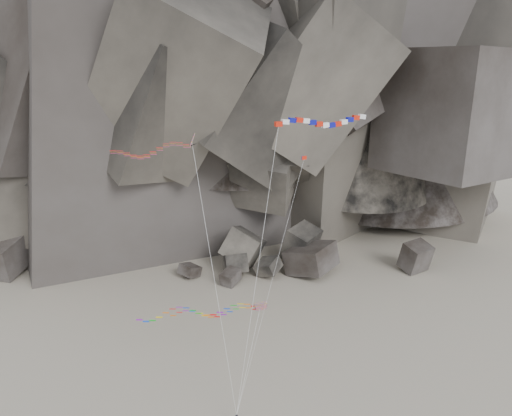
{
  "coord_description": "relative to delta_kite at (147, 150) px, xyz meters",
  "views": [
    {
      "loc": [
        -3.22,
        -47.1,
        37.13
      ],
      "look_at": [
        1.86,
        6.0,
        20.69
      ],
      "focal_mm": 35.0,
      "sensor_mm": 36.0,
      "label": 1
    }
  ],
  "objects": [
    {
      "name": "banner_kite",
      "position": [
        16.68,
        0.59,
        2.21
      ],
      "size": [
        13.74,
        6.78,
        29.93
      ],
      "rotation": [
        0.0,
        0.0,
        0.27
      ],
      "color": "red",
      "rests_on": "ground"
    },
    {
      "name": "ground",
      "position": [
        8.99,
        -0.17,
        -28.49
      ],
      "size": [
        260.0,
        260.0,
        0.0
      ],
      "primitive_type": "plane",
      "color": "gray",
      "rests_on": "ground"
    },
    {
      "name": "pennant_kite",
      "position": [
        14.04,
        2.02,
        -7.17
      ],
      "size": [
        8.22,
        8.42,
        25.4
      ],
      "rotation": [
        0.0,
        0.0,
        0.51
      ],
      "color": "red",
      "rests_on": "ground"
    },
    {
      "name": "boulder_field",
      "position": [
        9.04,
        35.08,
        -26.08
      ],
      "size": [
        78.56,
        15.88,
        8.74
      ],
      "color": "#47423F",
      "rests_on": "ground"
    },
    {
      "name": "parafoil_kite",
      "position": [
        3.67,
        2.96,
        -18.83
      ],
      "size": [
        15.17,
        7.9,
        9.42
      ],
      "rotation": [
        0.0,
        0.0,
        0.1
      ],
      "color": "gold",
      "rests_on": "ground"
    },
    {
      "name": "delta_kite",
      "position": [
        0.0,
        0.0,
        0.0
      ],
      "size": [
        11.73,
        5.46,
        28.67
      ],
      "rotation": [
        0.0,
        0.0,
        -0.01
      ],
      "color": "red",
      "rests_on": "ground"
    },
    {
      "name": "headland",
      "position": [
        8.99,
        69.83,
        13.51
      ],
      "size": [
        110.0,
        70.0,
        84.0
      ],
      "primitive_type": null,
      "color": "#595248",
      "rests_on": "ground"
    }
  ]
}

